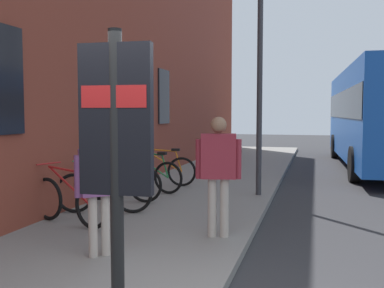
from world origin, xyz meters
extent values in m
plane|color=#2D2D30|center=(6.00, -1.00, 0.00)|extent=(60.00, 60.00, 0.00)
cube|color=gray|center=(8.00, 1.75, 0.06)|extent=(24.00, 3.50, 0.12)
cube|color=brown|center=(9.00, 3.80, 4.43)|extent=(22.00, 0.60, 8.85)
cube|color=black|center=(2.00, 3.48, 2.40)|extent=(0.90, 0.06, 1.60)
cube|color=black|center=(5.50, 3.48, 2.40)|extent=(0.90, 0.06, 1.60)
cube|color=black|center=(9.00, 3.48, 2.40)|extent=(0.90, 0.06, 1.60)
torus|color=black|center=(2.96, 3.42, 0.48)|extent=(0.29, 0.70, 0.72)
torus|color=black|center=(2.63, 2.42, 0.48)|extent=(0.29, 0.70, 0.72)
cylinder|color=#B21E1E|center=(2.79, 2.90, 0.76)|extent=(0.36, 0.98, 0.58)
cylinder|color=#B21E1E|center=(2.81, 2.97, 1.00)|extent=(0.30, 0.82, 0.09)
cylinder|color=#B21E1E|center=(2.65, 2.49, 0.73)|extent=(0.09, 0.19, 0.51)
cube|color=black|center=(2.68, 2.56, 1.02)|extent=(0.16, 0.22, 0.06)
cylinder|color=#B21E1E|center=(2.95, 3.37, 1.08)|extent=(0.46, 0.18, 0.02)
torus|color=black|center=(3.55, 3.26, 0.48)|extent=(0.24, 0.71, 0.72)
torus|color=black|center=(3.81, 2.25, 0.48)|extent=(0.24, 0.71, 0.72)
cylinder|color=#267F3F|center=(3.69, 2.73, 0.76)|extent=(0.29, 0.99, 0.58)
cylinder|color=#267F3F|center=(3.67, 2.80, 1.00)|extent=(0.25, 0.83, 0.09)
cylinder|color=#267F3F|center=(3.79, 2.32, 0.73)|extent=(0.08, 0.19, 0.51)
cube|color=black|center=(3.78, 2.39, 1.02)|extent=(0.15, 0.22, 0.06)
cylinder|color=#267F3F|center=(3.56, 3.22, 1.08)|extent=(0.47, 0.14, 0.02)
torus|color=black|center=(4.74, 3.43, 0.48)|extent=(0.06, 0.72, 0.72)
torus|color=black|center=(4.74, 2.38, 0.48)|extent=(0.06, 0.72, 0.72)
cylinder|color=#8C338C|center=(4.74, 2.88, 0.76)|extent=(0.04, 1.02, 0.58)
cylinder|color=#8C338C|center=(4.74, 2.96, 1.00)|extent=(0.04, 0.85, 0.09)
cylinder|color=#8C338C|center=(4.74, 2.46, 0.73)|extent=(0.04, 0.18, 0.51)
cube|color=black|center=(4.74, 2.53, 1.02)|extent=(0.10, 0.20, 0.06)
cylinder|color=#8C338C|center=(4.74, 3.38, 1.08)|extent=(0.48, 0.02, 0.02)
torus|color=black|center=(5.96, 3.28, 0.48)|extent=(0.19, 0.72, 0.72)
torus|color=black|center=(5.77, 2.25, 0.48)|extent=(0.19, 0.72, 0.72)
cylinder|color=#267F3F|center=(5.86, 2.74, 0.76)|extent=(0.22, 1.01, 0.58)
cylinder|color=#267F3F|center=(5.87, 2.81, 1.00)|extent=(0.19, 0.85, 0.09)
cylinder|color=#267F3F|center=(5.79, 2.32, 0.73)|extent=(0.07, 0.19, 0.51)
cube|color=black|center=(5.80, 2.39, 1.02)|extent=(0.13, 0.21, 0.06)
cylinder|color=#267F3F|center=(5.95, 3.23, 1.08)|extent=(0.48, 0.11, 0.02)
torus|color=black|center=(6.72, 3.30, 0.48)|extent=(0.13, 0.72, 0.72)
torus|color=black|center=(6.82, 2.25, 0.48)|extent=(0.13, 0.72, 0.72)
cylinder|color=orange|center=(6.77, 2.75, 0.76)|extent=(0.13, 1.02, 0.58)
cylinder|color=orange|center=(6.76, 2.82, 1.00)|extent=(0.12, 0.85, 0.09)
cylinder|color=orange|center=(6.81, 2.33, 0.73)|extent=(0.05, 0.19, 0.51)
cube|color=black|center=(6.80, 2.40, 1.02)|extent=(0.12, 0.21, 0.06)
cylinder|color=orange|center=(6.72, 3.25, 1.08)|extent=(0.48, 0.07, 0.02)
cylinder|color=black|center=(-0.47, 0.51, 1.32)|extent=(0.10, 0.10, 2.40)
cube|color=black|center=(-0.47, 0.51, 1.87)|extent=(0.11, 0.55, 1.10)
cube|color=red|center=(-0.47, 0.51, 2.03)|extent=(0.12, 0.50, 0.16)
cube|color=#1951B2|center=(12.85, -3.00, 1.85)|extent=(10.59, 2.89, 3.00)
cube|color=black|center=(12.85, -3.00, 2.21)|extent=(10.38, 2.93, 0.90)
cylinder|color=black|center=(9.45, -1.93, 0.50)|extent=(1.01, 0.29, 1.00)
cylinder|color=black|center=(16.16, -1.67, 0.50)|extent=(1.01, 0.29, 1.00)
cylinder|color=#B2A599|center=(2.78, 0.36, 0.55)|extent=(0.12, 0.12, 0.86)
cylinder|color=#B2A599|center=(2.74, 0.54, 0.55)|extent=(0.12, 0.12, 0.86)
cube|color=maroon|center=(2.76, 0.45, 1.30)|extent=(0.35, 0.54, 0.64)
sphere|color=#8C664C|center=(2.76, 0.45, 1.75)|extent=(0.23, 0.23, 0.23)
cylinder|color=maroon|center=(2.82, 0.17, 1.26)|extent=(0.10, 0.10, 0.57)
cylinder|color=maroon|center=(2.70, 0.72, 1.26)|extent=(0.10, 0.10, 0.57)
cylinder|color=#B2A599|center=(1.45, 1.76, 0.51)|extent=(0.11, 0.11, 0.77)
cylinder|color=#B2A599|center=(1.57, 1.64, 0.51)|extent=(0.11, 0.11, 0.77)
cube|color=#723F72|center=(1.51, 1.70, 1.18)|extent=(0.47, 0.48, 0.58)
sphere|color=brown|center=(1.51, 1.70, 1.59)|extent=(0.21, 0.21, 0.21)
cylinder|color=#723F72|center=(1.33, 1.89, 1.15)|extent=(0.09, 0.09, 0.52)
cylinder|color=#723F72|center=(1.69, 1.51, 1.15)|extent=(0.09, 0.09, 0.52)
cylinder|color=#333338|center=(6.23, 0.30, 2.62)|extent=(0.12, 0.12, 5.00)
camera|label=1|loc=(-3.39, -0.89, 1.92)|focal=41.12mm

